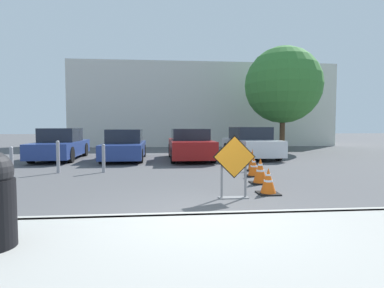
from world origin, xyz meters
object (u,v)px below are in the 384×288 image
at_px(parked_car_third, 190,145).
at_px(bollard_third, 11,159).
at_px(traffic_cone_fourth, 252,160).
at_px(parked_car_nearest, 61,145).
at_px(parked_car_fourth, 250,144).
at_px(bollard_second, 58,156).
at_px(traffic_cone_second, 260,171).
at_px(parked_car_second, 125,146).
at_px(traffic_cone_nearest, 268,181).
at_px(traffic_cone_third, 254,167).
at_px(bollard_nearest, 103,157).
at_px(road_closed_sign, 234,164).

bearing_deg(parked_car_third, bollard_third, 28.93).
height_order(traffic_cone_fourth, parked_car_nearest, parked_car_nearest).
relative_size(traffic_cone_fourth, parked_car_fourth, 0.18).
relative_size(parked_car_third, bollard_second, 3.94).
height_order(traffic_cone_second, traffic_cone_fourth, traffic_cone_fourth).
relative_size(traffic_cone_second, parked_car_second, 0.16).
distance_m(traffic_cone_nearest, parked_car_second, 8.63).
bearing_deg(traffic_cone_nearest, traffic_cone_third, 80.82).
relative_size(parked_car_nearest, bollard_nearest, 4.93).
xyz_separation_m(parked_car_second, bollard_third, (-3.16, -3.86, -0.17)).
distance_m(traffic_cone_third, bollard_third, 7.90).
distance_m(road_closed_sign, traffic_cone_nearest, 1.06).
bearing_deg(traffic_cone_third, bollard_third, 171.30).
relative_size(traffic_cone_fourth, bollard_third, 0.86).
distance_m(bollard_second, bollard_third, 1.49).
relative_size(road_closed_sign, bollard_nearest, 1.41).
distance_m(parked_car_nearest, parked_car_fourth, 9.12).
bearing_deg(parked_car_fourth, traffic_cone_third, 71.78).
xyz_separation_m(traffic_cone_second, parked_car_third, (-1.43, 5.98, 0.34)).
relative_size(traffic_cone_third, parked_car_nearest, 0.13).
height_order(traffic_cone_third, parked_car_nearest, parked_car_nearest).
bearing_deg(bollard_third, parked_car_nearest, 88.35).
bearing_deg(bollard_nearest, bollard_third, -180.00).
relative_size(traffic_cone_nearest, bollard_second, 0.56).
bearing_deg(bollard_third, bollard_nearest, 0.00).
relative_size(traffic_cone_second, traffic_cone_third, 1.12).
bearing_deg(bollard_second, parked_car_third, 37.29).
bearing_deg(traffic_cone_nearest, traffic_cone_second, 80.09).
bearing_deg(parked_car_second, bollard_second, 65.18).
bearing_deg(parked_car_second, parked_car_fourth, -178.75).
distance_m(traffic_cone_fourth, parked_car_third, 4.10).
height_order(parked_car_fourth, bollard_third, parked_car_fourth).
bearing_deg(bollard_nearest, parked_car_fourth, 33.37).
bearing_deg(parked_car_third, traffic_cone_fourth, 116.45).
height_order(traffic_cone_nearest, traffic_cone_second, traffic_cone_second).
bearing_deg(parked_car_nearest, parked_car_second, 168.18).
xyz_separation_m(traffic_cone_third, parked_car_nearest, (-7.68, 5.53, 0.38)).
relative_size(parked_car_second, parked_car_third, 1.01).
bearing_deg(traffic_cone_fourth, bollard_nearest, 179.66).
bearing_deg(parked_car_nearest, bollard_third, 85.31).
bearing_deg(bollard_third, traffic_cone_third, -8.70).
bearing_deg(parked_car_third, traffic_cone_second, 102.25).
bearing_deg(traffic_cone_second, parked_car_second, 125.55).
bearing_deg(traffic_cone_third, parked_car_nearest, 144.26).
height_order(traffic_cone_second, bollard_second, bollard_second).
bearing_deg(parked_car_nearest, traffic_cone_third, 141.22).
relative_size(parked_car_second, bollard_nearest, 4.47).
distance_m(parked_car_nearest, bollard_second, 4.54).
bearing_deg(traffic_cone_fourth, bollard_second, 179.74).
bearing_deg(traffic_cone_nearest, bollard_third, 153.81).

